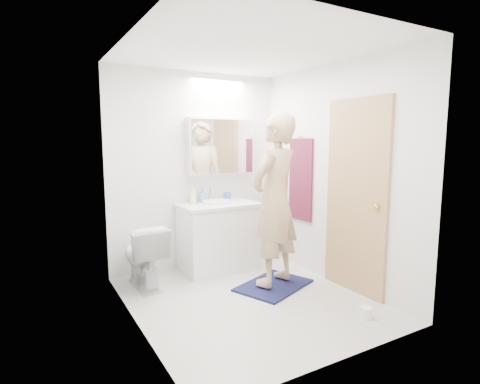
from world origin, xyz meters
TOP-DOWN VIEW (x-y plane):
  - floor at (0.00, 0.00)m, footprint 2.50×2.50m
  - ceiling at (0.00, 0.00)m, footprint 2.50×2.50m
  - wall_back at (0.00, 1.25)m, footprint 2.50×0.00m
  - wall_front at (0.00, -1.25)m, footprint 2.50×0.00m
  - wall_left at (-1.10, 0.00)m, footprint 0.00×2.50m
  - wall_right at (1.10, 0.00)m, footprint 0.00×2.50m
  - vanity_cabinet at (0.16, 0.96)m, footprint 0.90×0.55m
  - countertop at (0.16, 0.96)m, footprint 0.95×0.58m
  - sink_basin at (0.16, 0.99)m, footprint 0.36×0.36m
  - faucet at (0.16, 1.19)m, footprint 0.02×0.02m
  - medicine_cabinet at (0.30, 1.18)m, footprint 0.88×0.14m
  - mirror_panel at (0.30, 1.10)m, footprint 0.84×0.01m
  - toilet at (-0.81, 0.85)m, footprint 0.41×0.69m
  - bath_rug at (0.41, 0.15)m, footprint 0.95×0.81m
  - person at (0.41, 0.15)m, footprint 0.77×0.65m
  - door at (1.08, -0.35)m, footprint 0.04×0.80m
  - door_knob at (1.04, -0.65)m, footprint 0.06×0.06m
  - towel at (1.08, 0.55)m, footprint 0.02×0.42m
  - towel_hook at (1.07, 0.55)m, footprint 0.07×0.02m
  - soap_bottle_a at (-0.11, 1.11)m, footprint 0.12×0.12m
  - soap_bottle_b at (0.03, 1.15)m, footprint 0.09×0.09m
  - toothbrush_cup at (0.36, 1.12)m, footprint 0.12×0.12m
  - toilet_paper_roll at (0.70, -0.87)m, footprint 0.11×0.11m

SIDE VIEW (x-z plane):
  - floor at x=0.00m, z-range 0.00..0.00m
  - bath_rug at x=0.41m, z-range 0.00..0.02m
  - toilet_paper_roll at x=0.70m, z-range 0.00..0.10m
  - toilet at x=-0.81m, z-range 0.00..0.70m
  - vanity_cabinet at x=0.16m, z-range 0.00..0.78m
  - countertop at x=0.16m, z-range 0.78..0.82m
  - sink_basin at x=0.16m, z-range 0.82..0.85m
  - toothbrush_cup at x=0.36m, z-range 0.82..0.92m
  - faucet at x=0.16m, z-range 0.82..0.98m
  - soap_bottle_b at x=0.03m, z-range 0.82..1.00m
  - soap_bottle_a at x=-0.11m, z-range 0.82..1.04m
  - door_knob at x=1.04m, z-range 0.92..0.98m
  - person at x=0.41m, z-range 0.05..1.86m
  - door at x=1.08m, z-range 0.00..2.00m
  - towel at x=1.08m, z-range 0.60..1.60m
  - wall_back at x=0.00m, z-range -0.05..2.45m
  - wall_front at x=0.00m, z-range -0.05..2.45m
  - wall_left at x=-1.10m, z-range -0.05..2.45m
  - wall_right at x=1.10m, z-range -0.05..2.45m
  - medicine_cabinet at x=0.30m, z-range 1.15..1.85m
  - mirror_panel at x=0.30m, z-range 1.17..1.83m
  - towel_hook at x=1.07m, z-range 1.61..1.63m
  - ceiling at x=0.00m, z-range 2.40..2.40m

